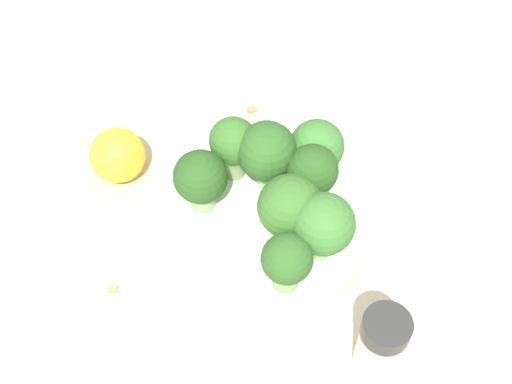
# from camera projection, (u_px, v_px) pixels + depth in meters

# --- Properties ---
(ground_plane) EXTENTS (3.00, 3.00, 0.00)m
(ground_plane) POSITION_uv_depth(u_px,v_px,m) (256.00, 244.00, 0.55)
(ground_plane) COLOR beige
(bowl) EXTENTS (0.16, 0.16, 0.04)m
(bowl) POSITION_uv_depth(u_px,v_px,m) (256.00, 230.00, 0.53)
(bowl) COLOR white
(bowl) RESTS_ON ground_plane
(broccoli_floret_0) EXTENTS (0.04, 0.04, 0.06)m
(broccoli_floret_0) POSITION_uv_depth(u_px,v_px,m) (267.00, 152.00, 0.50)
(broccoli_floret_0) COLOR #8EB770
(broccoli_floret_0) RESTS_ON bowl
(broccoli_floret_1) EXTENTS (0.04, 0.04, 0.06)m
(broccoli_floret_1) POSITION_uv_depth(u_px,v_px,m) (233.00, 144.00, 0.51)
(broccoli_floret_1) COLOR #7A9E5B
(broccoli_floret_1) RESTS_ON bowl
(broccoli_floret_2) EXTENTS (0.04, 0.04, 0.06)m
(broccoli_floret_2) POSITION_uv_depth(u_px,v_px,m) (290.00, 208.00, 0.48)
(broccoli_floret_2) COLOR #84AD66
(broccoli_floret_2) RESTS_ON bowl
(broccoli_floret_3) EXTENTS (0.04, 0.04, 0.05)m
(broccoli_floret_3) POSITION_uv_depth(u_px,v_px,m) (317.00, 148.00, 0.51)
(broccoli_floret_3) COLOR #84AD66
(broccoli_floret_3) RESTS_ON bowl
(broccoli_floret_4) EXTENTS (0.04, 0.04, 0.05)m
(broccoli_floret_4) POSITION_uv_depth(u_px,v_px,m) (201.00, 179.00, 0.50)
(broccoli_floret_4) COLOR #8EB770
(broccoli_floret_4) RESTS_ON bowl
(broccoli_floret_5) EXTENTS (0.03, 0.03, 0.05)m
(broccoli_floret_5) POSITION_uv_depth(u_px,v_px,m) (287.00, 261.00, 0.46)
(broccoli_floret_5) COLOR #7A9E5B
(broccoli_floret_5) RESTS_ON bowl
(broccoli_floret_6) EXTENTS (0.04, 0.04, 0.06)m
(broccoli_floret_6) POSITION_uv_depth(u_px,v_px,m) (323.00, 225.00, 0.47)
(broccoli_floret_6) COLOR #84AD66
(broccoli_floret_6) RESTS_ON bowl
(broccoli_floret_7) EXTENTS (0.04, 0.04, 0.05)m
(broccoli_floret_7) POSITION_uv_depth(u_px,v_px,m) (312.00, 173.00, 0.50)
(broccoli_floret_7) COLOR #7A9E5B
(broccoli_floret_7) RESTS_ON bowl
(pepper_shaker) EXTENTS (0.03, 0.03, 0.07)m
(pepper_shaker) POSITION_uv_depth(u_px,v_px,m) (381.00, 344.00, 0.47)
(pepper_shaker) COLOR #B2B7BC
(pepper_shaker) RESTS_ON ground_plane
(lemon_wedge) EXTENTS (0.05, 0.05, 0.05)m
(lemon_wedge) POSITION_uv_depth(u_px,v_px,m) (118.00, 155.00, 0.57)
(lemon_wedge) COLOR yellow
(lemon_wedge) RESTS_ON ground_plane
(almond_crumb_2) EXTENTS (0.01, 0.01, 0.01)m
(almond_crumb_2) POSITION_uv_depth(u_px,v_px,m) (391.00, 337.00, 0.50)
(almond_crumb_2) COLOR tan
(almond_crumb_2) RESTS_ON ground_plane
(almond_crumb_3) EXTENTS (0.01, 0.01, 0.01)m
(almond_crumb_3) POSITION_uv_depth(u_px,v_px,m) (252.00, 108.00, 0.62)
(almond_crumb_3) COLOR #AD7F4C
(almond_crumb_3) RESTS_ON ground_plane
(almond_crumb_4) EXTENTS (0.01, 0.01, 0.01)m
(almond_crumb_4) POSITION_uv_depth(u_px,v_px,m) (112.00, 288.00, 0.52)
(almond_crumb_4) COLOR tan
(almond_crumb_4) RESTS_ON ground_plane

